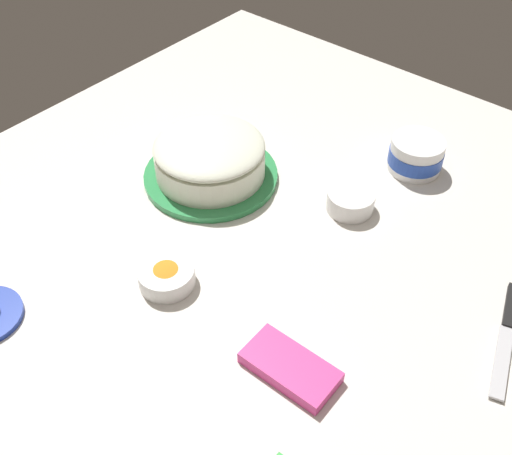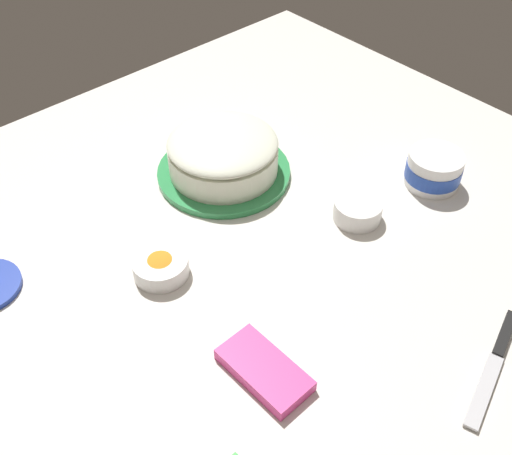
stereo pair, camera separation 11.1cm
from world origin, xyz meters
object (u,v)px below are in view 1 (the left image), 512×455
(spreading_knife, at_px, (507,328))
(candy_box_lower, at_px, (290,367))
(frosting_tub, at_px, (416,154))
(sprinkle_bowl_yellow, at_px, (351,201))
(frosted_cake, at_px, (210,160))
(sprinkle_bowl_orange, at_px, (166,275))

(spreading_knife, relative_size, candy_box_lower, 1.57)
(frosting_tub, xyz_separation_m, sprinkle_bowl_yellow, (0.03, 0.19, -0.02))
(frosted_cake, relative_size, spreading_knife, 1.20)
(frosting_tub, distance_m, spreading_knife, 0.43)
(sprinkle_bowl_orange, bearing_deg, sprinkle_bowl_yellow, -110.38)
(frosting_tub, relative_size, sprinkle_bowl_orange, 1.15)
(frosting_tub, distance_m, candy_box_lower, 0.57)
(sprinkle_bowl_orange, bearing_deg, candy_box_lower, 179.03)
(spreading_knife, distance_m, sprinkle_bowl_yellow, 0.37)
(sprinkle_bowl_orange, relative_size, candy_box_lower, 0.67)
(frosted_cake, height_order, sprinkle_bowl_yellow, frosted_cake)
(spreading_knife, xyz_separation_m, sprinkle_bowl_yellow, (0.36, -0.08, 0.01))
(frosted_cake, distance_m, sprinkle_bowl_yellow, 0.29)
(sprinkle_bowl_orange, distance_m, sprinkle_bowl_yellow, 0.39)
(spreading_knife, distance_m, candy_box_lower, 0.36)
(frosted_cake, relative_size, frosting_tub, 2.45)
(frosting_tub, height_order, candy_box_lower, frosting_tub)
(spreading_knife, bearing_deg, frosting_tub, -40.11)
(frosting_tub, bearing_deg, candy_box_lower, 100.63)
(frosting_tub, xyz_separation_m, candy_box_lower, (-0.11, 0.56, -0.03))
(frosting_tub, xyz_separation_m, spreading_knife, (-0.33, 0.28, -0.03))
(frosted_cake, bearing_deg, candy_box_lower, 147.37)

